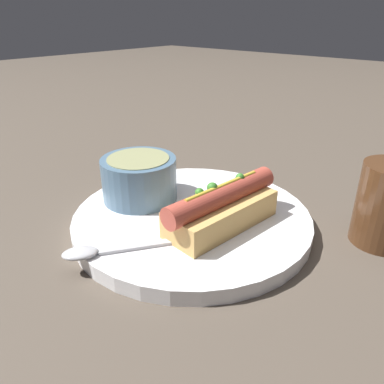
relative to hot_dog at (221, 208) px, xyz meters
The scene contains 5 objects.
ground_plane 0.06m from the hot_dog, 88.05° to the left, with size 4.00×4.00×0.00m, color #4C4238.
dinner_plate 0.06m from the hot_dog, 88.05° to the left, with size 0.30×0.30×0.02m.
hot_dog is the anchor object (origin of this frame).
soup_bowl 0.13m from the hot_dog, 96.16° to the left, with size 0.10×0.10×0.06m.
spoon 0.13m from the hot_dog, 155.99° to the left, with size 0.15×0.11×0.01m.
Camera 1 is at (-0.31, -0.28, 0.25)m, focal length 35.00 mm.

